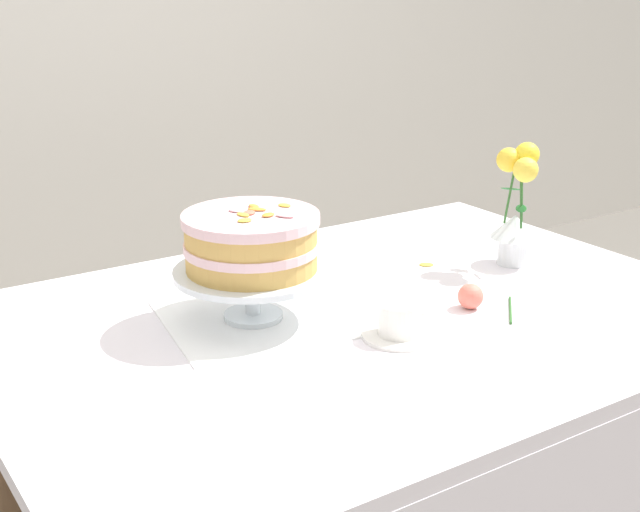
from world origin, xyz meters
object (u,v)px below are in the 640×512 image
layer_cake (251,241)px  teacup (399,323)px  cake_stand (252,278)px  fallen_rose (472,297)px  dining_table (367,361)px  flower_vase (516,209)px

layer_cake → teacup: size_ratio=1.90×
cake_stand → layer_cake: 0.07m
layer_cake → fallen_rose: 0.44m
dining_table → cake_stand: 0.28m
cake_stand → dining_table: bearing=-29.8°
flower_vase → teacup: flower_vase is taller
cake_stand → flower_vase: (0.63, -0.04, 0.04)m
dining_table → layer_cake: bearing=150.2°
layer_cake → fallen_rose: size_ratio=1.96×
cake_stand → layer_cake: bearing=-24.8°
flower_vase → teacup: 0.49m
layer_cake → fallen_rose: bearing=-25.7°
fallen_rose → teacup: bearing=-171.3°
dining_table → teacup: size_ratio=10.64×
layer_cake → flower_vase: 0.63m
flower_vase → layer_cake: bearing=176.5°
dining_table → fallen_rose: size_ratio=10.98×
dining_table → teacup: 0.16m
teacup → fallen_rose: (0.20, 0.03, -0.00)m
flower_vase → dining_table: bearing=-171.3°
flower_vase → teacup: size_ratio=2.06×
dining_table → flower_vase: size_ratio=5.17×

